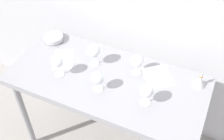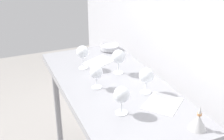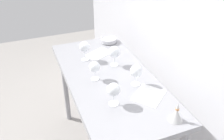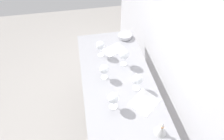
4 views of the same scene
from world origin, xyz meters
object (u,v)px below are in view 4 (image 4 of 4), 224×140
(wine_glass_near_center, at_px, (104,70))
(tasting_sheet_upper, at_px, (114,50))
(wine_glass_far_left, at_px, (124,55))
(tasting_sheet_lower, at_px, (144,102))
(wine_glass_near_left, at_px, (100,46))
(wine_glass_far_right, at_px, (137,80))
(decanter_funnel, at_px, (161,130))
(tasting_bowl, at_px, (125,36))
(wine_glass_near_right, at_px, (113,98))

(wine_glass_near_center, xyz_separation_m, tasting_sheet_upper, (-0.37, 0.16, -0.10))
(wine_glass_far_left, height_order, tasting_sheet_lower, wine_glass_far_left)
(wine_glass_near_left, bearing_deg, tasting_sheet_lower, 22.69)
(wine_glass_near_center, distance_m, wine_glass_far_right, 0.31)
(wine_glass_near_left, xyz_separation_m, tasting_sheet_upper, (-0.06, 0.15, -0.12))
(wine_glass_near_left, xyz_separation_m, tasting_sheet_lower, (0.65, 0.27, -0.12))
(tasting_sheet_lower, distance_m, decanter_funnel, 0.28)
(tasting_sheet_upper, bearing_deg, decanter_funnel, -17.63)
(wine_glass_far_left, height_order, tasting_sheet_upper, wine_glass_far_left)
(wine_glass_near_left, bearing_deg, tasting_sheet_upper, 111.98)
(wine_glass_near_center, bearing_deg, wine_glass_far_left, 122.92)
(wine_glass_far_left, xyz_separation_m, tasting_bowl, (-0.43, 0.11, -0.10))
(wine_glass_near_right, bearing_deg, tasting_sheet_lower, 88.81)
(decanter_funnel, bearing_deg, wine_glass_far_left, -172.24)
(decanter_funnel, bearing_deg, tasting_sheet_lower, -173.05)
(wine_glass_near_center, distance_m, decanter_funnel, 0.69)
(wine_glass_near_left, bearing_deg, wine_glass_far_right, 26.40)
(wine_glass_near_left, distance_m, wine_glass_far_left, 0.27)
(decanter_funnel, bearing_deg, wine_glass_near_center, -152.48)
(tasting_sheet_upper, relative_size, decanter_funnel, 1.65)
(tasting_bowl, relative_size, decanter_funnel, 1.18)
(wine_glass_near_left, relative_size, tasting_sheet_upper, 0.77)
(wine_glass_near_right, xyz_separation_m, wine_glass_far_left, (-0.47, 0.19, 0.01))
(wine_glass_far_right, height_order, tasting_sheet_upper, wine_glass_far_right)
(wine_glass_near_center, bearing_deg, wine_glass_near_left, 177.56)
(wine_glass_near_left, height_order, tasting_sheet_upper, wine_glass_near_left)
(tasting_sheet_lower, height_order, tasting_bowl, tasting_bowl)
(tasting_sheet_lower, height_order, decanter_funnel, decanter_funnel)
(decanter_funnel, bearing_deg, tasting_bowl, 179.45)
(wine_glass_near_right, bearing_deg, wine_glass_near_left, -179.18)
(tasting_sheet_lower, bearing_deg, decanter_funnel, -31.67)
(wine_glass_near_center, height_order, tasting_bowl, wine_glass_near_center)
(wine_glass_near_left, bearing_deg, wine_glass_near_center, -2.44)
(wine_glass_near_center, relative_size, tasting_sheet_lower, 0.70)
(wine_glass_near_center, relative_size, wine_glass_far_left, 0.87)
(decanter_funnel, bearing_deg, tasting_sheet_upper, -170.97)
(wine_glass_near_center, bearing_deg, tasting_sheet_lower, 40.49)
(tasting_bowl, bearing_deg, wine_glass_far_left, -14.88)
(wine_glass_near_right, height_order, tasting_sheet_lower, wine_glass_near_right)
(wine_glass_far_left, height_order, tasting_bowl, wine_glass_far_left)
(wine_glass_near_center, height_order, tasting_sheet_upper, wine_glass_near_center)
(wine_glass_far_right, xyz_separation_m, tasting_sheet_upper, (-0.55, -0.10, -0.11))
(wine_glass_far_right, bearing_deg, tasting_bowl, 174.50)
(wine_glass_near_center, bearing_deg, tasting_sheet_upper, 156.68)
(wine_glass_near_center, height_order, tasting_sheet_lower, wine_glass_near_center)
(wine_glass_near_left, relative_size, tasting_sheet_lower, 0.79)
(wine_glass_near_center, bearing_deg, tasting_bowl, 149.84)
(wine_glass_near_right, xyz_separation_m, tasting_sheet_upper, (-0.70, 0.14, -0.11))
(wine_glass_far_left, relative_size, tasting_sheet_lower, 0.80)
(wine_glass_near_center, distance_m, wine_glass_near_right, 0.33)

